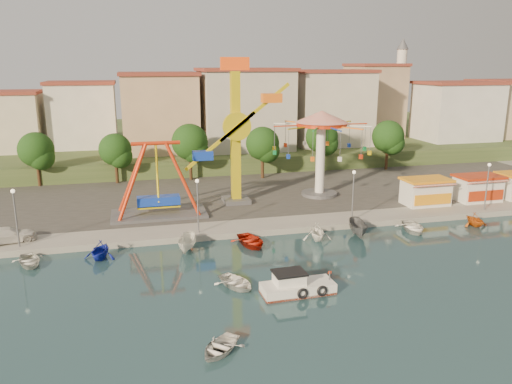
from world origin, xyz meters
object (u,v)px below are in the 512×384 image
object	(u,v)px
cabin_motorboat	(296,287)
pirate_ship_ride	(158,181)
kamikaze_tower	(240,136)
wave_swinger	(321,134)
van	(8,235)
rowboat_a	(236,283)

from	to	relation	value
cabin_motorboat	pirate_ship_ride	bearing A→B (deg)	111.05
kamikaze_tower	wave_swinger	size ratio (longest dim) A/B	1.42
wave_swinger	cabin_motorboat	xyz separation A→B (m)	(-11.06, -24.08, -7.69)
pirate_ship_ride	kamikaze_tower	world-z (taller)	kamikaze_tower
cabin_motorboat	van	bearing A→B (deg)	144.07
pirate_ship_ride	van	xyz separation A→B (m)	(-13.84, -5.23, -3.10)
wave_swinger	rowboat_a	world-z (taller)	wave_swinger
kamikaze_tower	rowboat_a	size ratio (longest dim) A/B	4.67
kamikaze_tower	pirate_ship_ride	bearing A→B (deg)	-163.64
wave_swinger	pirate_ship_ride	bearing A→B (deg)	-169.32
pirate_ship_ride	rowboat_a	distance (m)	19.25
rowboat_a	kamikaze_tower	bearing A→B (deg)	51.71
kamikaze_tower	wave_swinger	distance (m)	10.26
van	kamikaze_tower	bearing A→B (deg)	-86.54
wave_swinger	rowboat_a	distance (m)	27.77
pirate_ship_ride	kamikaze_tower	bearing A→B (deg)	16.36
van	wave_swinger	bearing A→B (deg)	-90.57
pirate_ship_ride	cabin_motorboat	world-z (taller)	pirate_ship_ride
pirate_ship_ride	kamikaze_tower	distance (m)	10.70
rowboat_a	wave_swinger	bearing A→B (deg)	30.24
cabin_motorboat	van	distance (m)	27.14
van	rowboat_a	bearing A→B (deg)	-140.62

